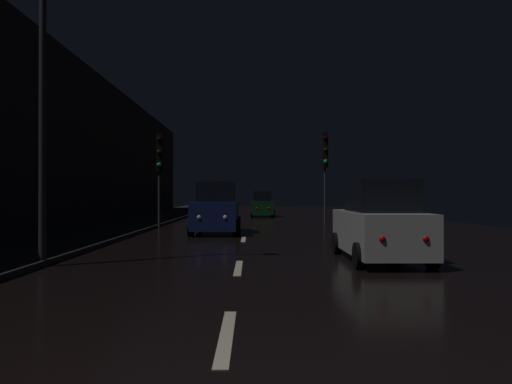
{
  "coord_description": "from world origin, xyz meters",
  "views": [
    {
      "loc": [
        0.29,
        -2.54,
        1.64
      ],
      "look_at": [
        0.51,
        19.58,
        1.77
      ],
      "focal_mm": 33.32,
      "sensor_mm": 36.0,
      "label": 1
    }
  ],
  "objects_px": {
    "traffic_light_far_right": "(325,158)",
    "car_distant_taillights": "(262,205)",
    "traffic_light_far_left": "(159,159)",
    "streetlamp_overhead": "(61,37)",
    "car_parked_right_near": "(380,224)",
    "car_approaching_headlights": "(216,210)"
  },
  "relations": [
    {
      "from": "car_distant_taillights",
      "to": "car_parked_right_near",
      "type": "bearing_deg",
      "value": -174.26
    },
    {
      "from": "car_distant_taillights",
      "to": "car_parked_right_near",
      "type": "height_order",
      "value": "car_parked_right_near"
    },
    {
      "from": "traffic_light_far_right",
      "to": "streetlamp_overhead",
      "type": "relative_size",
      "value": 0.62
    },
    {
      "from": "car_approaching_headlights",
      "to": "car_parked_right_near",
      "type": "relative_size",
      "value": 1.1
    },
    {
      "from": "car_distant_taillights",
      "to": "car_parked_right_near",
      "type": "xyz_separation_m",
      "value": [
        2.39,
        -23.81,
        0.04
      ]
    },
    {
      "from": "traffic_light_far_left",
      "to": "streetlamp_overhead",
      "type": "bearing_deg",
      "value": -7.07
    },
    {
      "from": "car_parked_right_near",
      "to": "traffic_light_far_left",
      "type": "bearing_deg",
      "value": 33.47
    },
    {
      "from": "traffic_light_far_right",
      "to": "car_distant_taillights",
      "type": "bearing_deg",
      "value": -162.08
    },
    {
      "from": "traffic_light_far_left",
      "to": "streetlamp_overhead",
      "type": "distance_m",
      "value": 12.83
    },
    {
      "from": "car_parked_right_near",
      "to": "car_distant_taillights",
      "type": "bearing_deg",
      "value": 5.74
    },
    {
      "from": "traffic_light_far_left",
      "to": "car_approaching_headlights",
      "type": "relative_size",
      "value": 1.08
    },
    {
      "from": "car_parked_right_near",
      "to": "traffic_light_far_right",
      "type": "bearing_deg",
      "value": -3.29
    },
    {
      "from": "traffic_light_far_right",
      "to": "car_distant_taillights",
      "type": "relative_size",
      "value": 1.32
    },
    {
      "from": "car_distant_taillights",
      "to": "traffic_light_far_left",
      "type": "bearing_deg",
      "value": 155.87
    },
    {
      "from": "traffic_light_far_right",
      "to": "car_approaching_headlights",
      "type": "height_order",
      "value": "traffic_light_far_right"
    },
    {
      "from": "car_approaching_headlights",
      "to": "car_parked_right_near",
      "type": "distance_m",
      "value": 9.73
    },
    {
      "from": "traffic_light_far_left",
      "to": "streetlamp_overhead",
      "type": "relative_size",
      "value": 0.58
    },
    {
      "from": "traffic_light_far_right",
      "to": "streetlamp_overhead",
      "type": "height_order",
      "value": "streetlamp_overhead"
    },
    {
      "from": "streetlamp_overhead",
      "to": "car_distant_taillights",
      "type": "xyz_separation_m",
      "value": [
        5.17,
        24.72,
        -4.39
      ]
    },
    {
      "from": "streetlamp_overhead",
      "to": "car_distant_taillights",
      "type": "height_order",
      "value": "streetlamp_overhead"
    },
    {
      "from": "streetlamp_overhead",
      "to": "car_parked_right_near",
      "type": "xyz_separation_m",
      "value": [
        7.56,
        0.92,
        -4.35
      ]
    },
    {
      "from": "traffic_light_far_right",
      "to": "streetlamp_overhead",
      "type": "xyz_separation_m",
      "value": [
        -8.36,
        -14.83,
        1.59
      ]
    }
  ]
}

